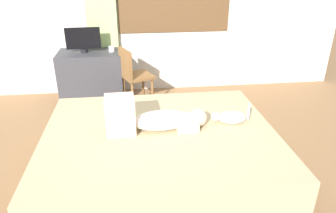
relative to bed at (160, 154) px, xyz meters
name	(u,v)px	position (x,y,z in m)	size (l,w,h in m)	color
ground_plane	(152,178)	(-0.08, -0.02, -0.25)	(16.00, 16.00, 0.00)	olive
bed	(160,154)	(0.00, 0.00, 0.00)	(2.18, 1.80, 0.51)	#997A56
person_lying	(152,118)	(-0.07, 0.04, 0.37)	(0.94, 0.30, 0.34)	silver
cat	(230,117)	(0.68, 0.06, 0.33)	(0.36, 0.15, 0.21)	silver
desk	(92,77)	(-0.82, 1.98, 0.12)	(0.90, 0.56, 0.74)	#38383D
tv_monitor	(83,39)	(-0.88, 1.98, 0.67)	(0.48, 0.10, 0.35)	black
cup	(112,49)	(-0.50, 1.97, 0.53)	(0.08, 0.08, 0.08)	white
chair_by_desk	(133,74)	(-0.22, 1.65, 0.26)	(0.50, 0.50, 0.86)	brown
curtain_left	(101,12)	(-0.63, 2.26, 1.00)	(0.44, 0.06, 2.50)	#ADCC75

